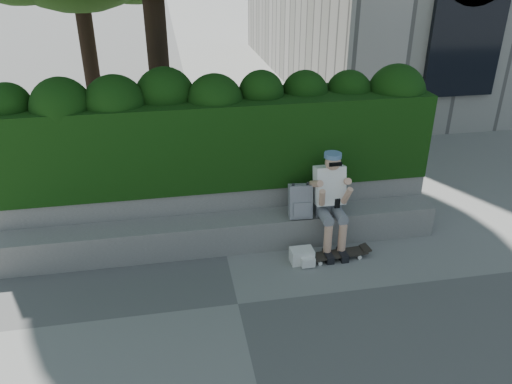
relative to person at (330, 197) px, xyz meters
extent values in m
plane|color=slate|center=(-1.43, -1.07, -0.75)|extent=(80.00, 80.00, 0.00)
cube|color=gray|center=(-1.43, 0.18, -0.53)|extent=(6.00, 0.45, 0.45)
cube|color=gray|center=(-1.43, 0.66, -0.38)|extent=(6.00, 0.50, 0.75)
cube|color=black|center=(-1.43, 0.88, 0.60)|extent=(6.00, 1.00, 1.20)
cylinder|color=black|center=(-2.14, 3.13, 0.95)|extent=(0.36, 0.36, 3.40)
cylinder|color=black|center=(-3.60, 5.51, 0.62)|extent=(0.33, 0.33, 2.74)
cube|color=slate|center=(0.00, 0.13, -0.19)|extent=(0.36, 0.26, 0.22)
cube|color=white|center=(0.00, 0.06, 0.15)|extent=(0.40, 0.32, 0.55)
sphere|color=tan|center=(0.00, -0.01, 0.51)|extent=(0.21, 0.21, 0.21)
cylinder|color=slate|center=(0.00, 0.01, 0.60)|extent=(0.23, 0.23, 0.06)
cube|color=black|center=(0.00, -0.29, 0.05)|extent=(0.07, 0.02, 0.13)
cylinder|color=tan|center=(-0.10, -0.31, -0.51)|extent=(0.11, 0.11, 0.47)
cylinder|color=tan|center=(0.10, -0.31, -0.51)|extent=(0.11, 0.11, 0.47)
cube|color=black|center=(-0.10, -0.37, -0.70)|extent=(0.10, 0.26, 0.10)
cube|color=black|center=(0.10, -0.37, -0.70)|extent=(0.10, 0.26, 0.10)
cube|color=black|center=(0.03, -0.37, -0.68)|extent=(0.82, 0.26, 0.02)
cylinder|color=silver|center=(-0.24, -0.48, -0.72)|extent=(0.06, 0.03, 0.06)
cylinder|color=silver|center=(-0.26, -0.31, -0.72)|extent=(0.06, 0.03, 0.06)
cylinder|color=silver|center=(0.32, -0.43, -0.72)|extent=(0.06, 0.03, 0.06)
cylinder|color=silver|center=(0.31, -0.26, -0.72)|extent=(0.06, 0.03, 0.06)
cube|color=#A3A4A8|center=(-0.39, 0.08, -0.07)|extent=(0.33, 0.19, 0.46)
cube|color=white|center=(-0.46, -0.36, -0.66)|extent=(0.30, 0.22, 0.19)
camera|label=1|loc=(-2.06, -5.70, 3.02)|focal=35.00mm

